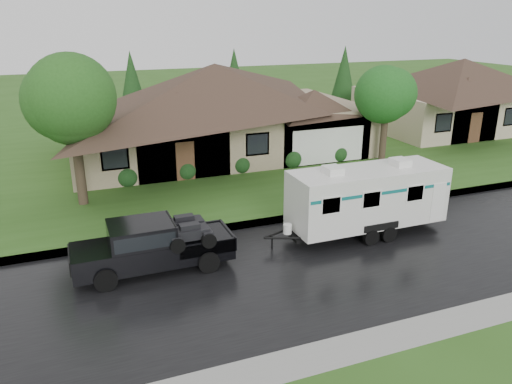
{
  "coord_description": "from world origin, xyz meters",
  "views": [
    {
      "loc": [
        -6.97,
        -16.23,
        8.51
      ],
      "look_at": [
        0.09,
        2.0,
        1.59
      ],
      "focal_mm": 35.0,
      "sensor_mm": 36.0,
      "label": 1
    }
  ],
  "objects": [
    {
      "name": "tree_left_green",
      "position": [
        -6.61,
        7.24,
        4.92
      ],
      "size": [
        4.15,
        4.15,
        6.87
      ],
      "color": "#382B1E",
      "rests_on": "lawn"
    },
    {
      "name": "ground",
      "position": [
        0.0,
        0.0,
        0.0
      ],
      "size": [
        140.0,
        140.0,
        0.0
      ],
      "primitive_type": "plane",
      "color": "#2D561B",
      "rests_on": "ground"
    },
    {
      "name": "tree_right_green",
      "position": [
        10.74,
        8.3,
        4.12
      ],
      "size": [
        3.46,
        3.46,
        5.72
      ],
      "color": "#382B1E",
      "rests_on": "lawn"
    },
    {
      "name": "house_main",
      "position": [
        2.29,
        13.84,
        3.59
      ],
      "size": [
        19.44,
        10.8,
        6.9
      ],
      "color": "gray",
      "rests_on": "lawn"
    },
    {
      "name": "pickup_truck",
      "position": [
        -4.72,
        -0.17,
        0.98
      ],
      "size": [
        5.49,
        2.09,
        1.83
      ],
      "color": "black",
      "rests_on": "ground"
    },
    {
      "name": "lawn",
      "position": [
        0.0,
        15.0,
        0.07
      ],
      "size": [
        140.0,
        26.0,
        0.15
      ],
      "primitive_type": "cube",
      "color": "#2D561B",
      "rests_on": "ground"
    },
    {
      "name": "curb",
      "position": [
        0.0,
        2.25,
        0.07
      ],
      "size": [
        140.0,
        0.5,
        0.15
      ],
      "primitive_type": "cube",
      "color": "gray",
      "rests_on": "ground"
    },
    {
      "name": "travel_trailer",
      "position": [
        4.08,
        -0.17,
        1.61
      ],
      "size": [
        6.77,
        2.38,
        3.04
      ],
      "color": "silver",
      "rests_on": "ground"
    },
    {
      "name": "shrub_row",
      "position": [
        2.0,
        9.3,
        0.65
      ],
      "size": [
        13.6,
        1.0,
        1.0
      ],
      "color": "#143814",
      "rests_on": "lawn"
    },
    {
      "name": "house_neighbor",
      "position": [
        22.27,
        14.34,
        3.32
      ],
      "size": [
        15.12,
        9.72,
        6.45
      ],
      "color": "#BEA98D",
      "rests_on": "lawn"
    },
    {
      "name": "road",
      "position": [
        0.0,
        -2.0,
        0.01
      ],
      "size": [
        140.0,
        8.0,
        0.01
      ],
      "primitive_type": "cube",
      "color": "black",
      "rests_on": "ground"
    }
  ]
}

